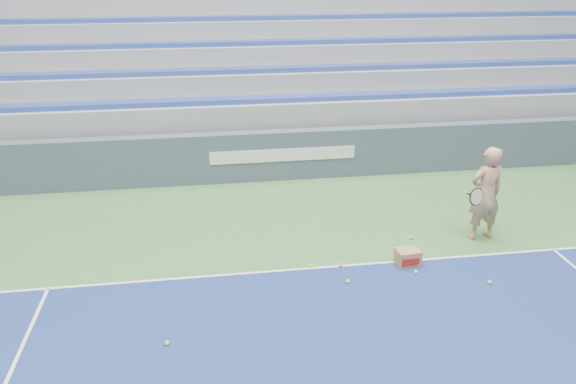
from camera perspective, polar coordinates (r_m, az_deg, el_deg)
The scene contains 11 objects.
sponsor_barrier at distance 12.45m, azimuth -0.59°, elevation 3.79°, with size 30.00×0.32×1.10m.
bleachers at distance 17.59m, azimuth -3.29°, elevation 15.48°, with size 31.00×9.15×7.30m.
tennis_player at distance 10.22m, azimuth 19.42°, elevation -0.17°, with size 0.94×0.86×1.70m.
ball_box at distance 9.31m, azimuth 12.07°, elevation -6.54°, with size 0.39×0.31×0.27m.
tennis_ball_0 at distance 10.18m, azimuth 12.42°, elevation -4.51°, with size 0.07×0.07×0.07m, color #D6F131.
tennis_ball_1 at distance 9.14m, azimuth 12.85°, elevation -7.94°, with size 0.07×0.07×0.07m, color #D6F131.
tennis_ball_2 at distance 8.73m, azimuth 6.07°, elevation -9.04°, with size 0.07×0.07×0.07m, color #D6F131.
tennis_ball_3 at distance 9.14m, azimuth 5.35°, elevation -7.42°, with size 0.07×0.07×0.07m, color #D6F131.
tennis_ball_4 at distance 9.09m, azimuth 2.40°, elevation -7.51°, with size 0.07×0.07×0.07m, color #D6F131.
tennis_ball_5 at distance 7.63m, azimuth -12.18°, elevation -14.80°, with size 0.07×0.07×0.07m, color #D6F131.
tennis_ball_6 at distance 9.19m, azimuth 19.81°, elevation -8.64°, with size 0.07×0.07×0.07m, color #D6F131.
Camera 1 is at (-1.60, 4.24, 4.64)m, focal length 35.00 mm.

